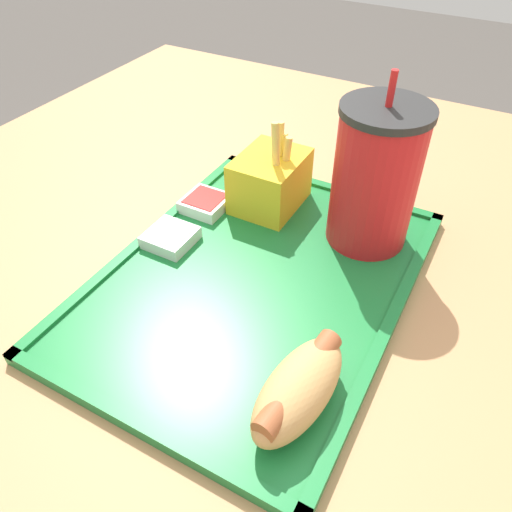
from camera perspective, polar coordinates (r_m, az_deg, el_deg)
dining_table at (r=0.86m, az=2.04°, el=-20.55°), size 1.07×1.11×0.77m
food_tray at (r=0.53m, az=0.00°, el=-2.80°), size 0.40×0.30×0.01m
soda_cup at (r=0.55m, az=13.49°, el=8.75°), size 0.09×0.09×0.19m
hot_dog_far at (r=0.41m, az=4.90°, el=-14.84°), size 0.12×0.06×0.05m
fries_carton at (r=0.62m, az=1.66°, el=8.67°), size 0.09×0.07×0.12m
sauce_cup_mayo at (r=0.58m, az=-9.77°, el=2.17°), size 0.05×0.05×0.02m
sauce_cup_ketchup at (r=0.62m, az=-5.80°, el=6.08°), size 0.05×0.05×0.02m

